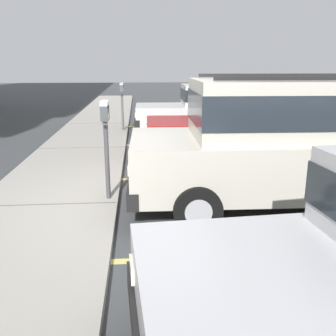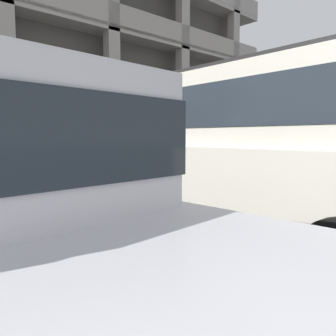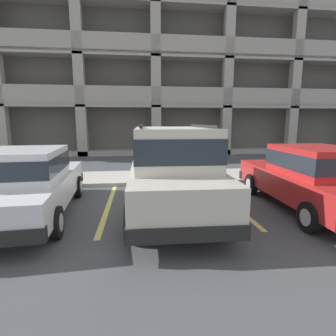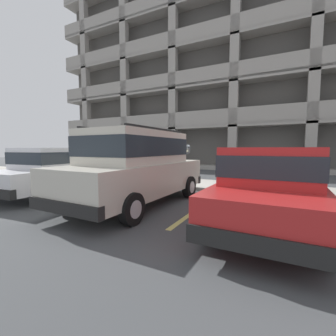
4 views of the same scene
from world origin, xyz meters
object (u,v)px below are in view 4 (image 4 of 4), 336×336
(dark_hatchback, at_px, (271,185))
(parking_garage, at_px, (246,62))
(silver_suv, at_px, (137,165))
(parking_meter_near, at_px, (185,155))
(red_sedan, at_px, (58,170))

(dark_hatchback, distance_m, parking_garage, 18.52)
(parking_garage, bearing_deg, dark_hatchback, -79.99)
(silver_suv, height_order, parking_meter_near, silver_suv)
(red_sedan, height_order, parking_garage, parking_garage)
(parking_garage, bearing_deg, parking_meter_near, -90.71)
(dark_hatchback, bearing_deg, parking_garage, 101.16)
(red_sedan, xyz_separation_m, parking_garage, (3.62, 16.11, 8.21))
(dark_hatchback, distance_m, parking_meter_near, 4.31)
(red_sedan, distance_m, dark_hatchback, 6.51)
(parking_meter_near, bearing_deg, silver_suv, -95.42)
(silver_suv, relative_size, parking_garage, 0.15)
(parking_meter_near, bearing_deg, dark_hatchback, -44.67)
(dark_hatchback, height_order, parking_meter_near, parking_meter_near)
(dark_hatchback, height_order, parking_garage, parking_garage)
(dark_hatchback, xyz_separation_m, parking_meter_near, (-3.05, 3.01, 0.45))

